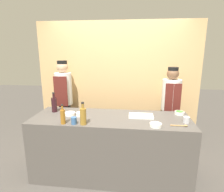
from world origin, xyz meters
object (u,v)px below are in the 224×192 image
object	(u,v)px
sauce_bowl_red	(156,125)
bottle_wine	(54,104)
cup_blue	(74,121)
sauce_bowl_orange	(70,114)
sauce_bowl_brown	(80,114)
cup_steel	(186,120)
cutting_board	(141,116)
bottle_amber	(63,116)
chef_right	(170,108)
bottle_vinegar	(83,116)
sauce_bowl_green	(179,113)
chef_left	(64,101)
wooden_spoon	(181,126)

from	to	relation	value
sauce_bowl_red	bottle_wine	xyz separation A→B (m)	(-1.52, 0.42, 0.10)
sauce_bowl_red	cup_blue	bearing A→B (deg)	-177.93
sauce_bowl_orange	sauce_bowl_brown	size ratio (longest dim) A/B	1.20
sauce_bowl_brown	cup_steel	world-z (taller)	cup_steel
cutting_board	bottle_amber	distance (m)	1.11
sauce_bowl_brown	cup_steel	xyz separation A→B (m)	(1.48, -0.09, 0.01)
bottle_wine	chef_right	distance (m)	1.98
chef_right	bottle_amber	bearing A→B (deg)	-146.19
sauce_bowl_red	chef_right	xyz separation A→B (m)	(0.37, 1.00, -0.08)
cutting_board	chef_right	bearing A→B (deg)	50.21
sauce_bowl_red	bottle_vinegar	size ratio (longest dim) A/B	0.50
sauce_bowl_green	chef_right	xyz separation A→B (m)	(-0.04, 0.49, -0.08)
bottle_amber	cup_steel	size ratio (longest dim) A/B	3.13
chef_left	sauce_bowl_red	bearing A→B (deg)	-32.31
cup_steel	bottle_wine	bearing A→B (deg)	172.96
sauce_bowl_orange	bottle_amber	size ratio (longest dim) A/B	0.57
wooden_spoon	chef_left	xyz separation A→B (m)	(-1.91, 0.96, -0.00)
cup_blue	chef_left	size ratio (longest dim) A/B	0.05
cup_blue	chef_right	size ratio (longest dim) A/B	0.06
sauce_bowl_orange	bottle_amber	xyz separation A→B (m)	(0.02, -0.34, 0.08)
bottle_wine	chef_right	size ratio (longest dim) A/B	0.20
bottle_wine	cup_blue	bearing A→B (deg)	-44.63
sauce_bowl_brown	wooden_spoon	xyz separation A→B (m)	(1.38, -0.22, -0.02)
sauce_bowl_orange	cup_steel	size ratio (longest dim) A/B	1.79
sauce_bowl_green	sauce_bowl_orange	bearing A→B (deg)	-172.08
chef_left	chef_right	xyz separation A→B (m)	(1.95, 0.00, -0.06)
sauce_bowl_green	wooden_spoon	size ratio (longest dim) A/B	0.66
sauce_bowl_orange	sauce_bowl_brown	bearing A→B (deg)	-6.88
sauce_bowl_brown	chef_left	world-z (taller)	chef_left
sauce_bowl_brown	bottle_amber	distance (m)	0.35
sauce_bowl_brown	cutting_board	xyz separation A→B (m)	(0.89, 0.09, -0.02)
cutting_board	bottle_wine	size ratio (longest dim) A/B	1.13
bottle_vinegar	chef_right	bearing A→B (deg)	38.70
sauce_bowl_brown	sauce_bowl_green	bearing A→B (deg)	9.53
sauce_bowl_green	sauce_bowl_red	bearing A→B (deg)	-128.29
sauce_bowl_orange	chef_left	size ratio (longest dim) A/B	0.09
cup_blue	chef_left	xyz separation A→B (m)	(-0.53, 1.04, -0.04)
sauce_bowl_orange	wooden_spoon	size ratio (longest dim) A/B	0.71
bottle_vinegar	cup_blue	bearing A→B (deg)	-179.59
cutting_board	cup_steel	bearing A→B (deg)	-16.64
sauce_bowl_green	sauce_bowl_brown	bearing A→B (deg)	-170.47
sauce_bowl_brown	bottle_vinegar	size ratio (longest dim) A/B	0.42
wooden_spoon	sauce_bowl_green	bearing A→B (deg)	79.50
sauce_bowl_orange	sauce_bowl_brown	world-z (taller)	sauce_bowl_brown
bottle_amber	cup_blue	distance (m)	0.16
cup_blue	cup_steel	size ratio (longest dim) A/B	1.09
cutting_board	wooden_spoon	xyz separation A→B (m)	(0.49, -0.31, 0.00)
bottle_wine	chef_left	bearing A→B (deg)	96.13
chef_right	bottle_vinegar	bearing A→B (deg)	-141.30
cutting_board	bottle_amber	world-z (taller)	bottle_amber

